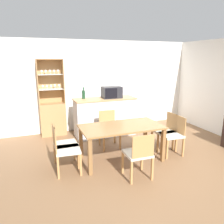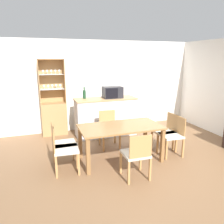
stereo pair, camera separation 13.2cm
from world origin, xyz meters
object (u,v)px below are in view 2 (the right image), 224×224
at_px(dining_chair_head_far, 109,128).
at_px(dining_chair_head_near, 136,154).
at_px(display_cabinet, 54,113).
at_px(dining_chair_side_left_far, 62,144).
at_px(dining_table, 121,131).
at_px(microwave, 112,92).
at_px(dining_chair_side_left_near, 64,149).
at_px(dining_chair_side_right_near, 172,135).
at_px(wine_bottle, 84,94).
at_px(dining_chair_side_right_far, 166,131).

xyz_separation_m(dining_chair_head_far, dining_chair_head_near, (-0.00, -1.51, 0.00)).
distance_m(display_cabinet, dining_chair_side_left_far, 1.95).
height_order(dining_table, microwave, microwave).
distance_m(dining_table, dining_chair_head_near, 0.78).
xyz_separation_m(dining_chair_head_far, dining_chair_side_left_near, (-1.15, -0.88, 0.00)).
height_order(display_cabinet, dining_table, display_cabinet).
height_order(dining_chair_side_right_near, dining_chair_side_left_far, same).
xyz_separation_m(display_cabinet, microwave, (1.50, -0.54, 0.56)).
relative_size(dining_chair_side_right_near, dining_chair_head_near, 1.00).
distance_m(dining_table, dining_chair_side_right_near, 1.17).
bearing_deg(dining_chair_side_left_far, dining_chair_head_near, 51.29).
height_order(display_cabinet, wine_bottle, display_cabinet).
distance_m(dining_chair_head_near, microwave, 2.43).
xyz_separation_m(dining_chair_head_far, dining_chair_side_left_far, (-1.15, -0.63, 0.00)).
bearing_deg(dining_chair_head_far, dining_chair_head_near, 92.22).
distance_m(dining_chair_side_right_near, wine_bottle, 2.46).
relative_size(display_cabinet, dining_chair_head_far, 2.41).
bearing_deg(dining_chair_side_right_far, display_cabinet, 47.99).
bearing_deg(dining_chair_side_right_far, dining_chair_side_left_far, 88.33).
bearing_deg(dining_chair_side_left_near, dining_chair_side_right_near, 94.30).
distance_m(dining_chair_side_left_far, dining_chair_head_near, 1.45).
relative_size(dining_chair_side_right_near, microwave, 1.66).
bearing_deg(dining_chair_side_left_far, microwave, 131.73).
bearing_deg(wine_bottle, dining_chair_head_near, -81.33).
bearing_deg(dining_chair_side_right_near, dining_chair_head_near, 122.08).
xyz_separation_m(dining_chair_side_right_far, dining_chair_side_left_far, (-2.30, -0.00, 0.00)).
distance_m(dining_chair_side_right_near, dining_chair_head_near, 1.31).
bearing_deg(dining_table, dining_chair_side_right_near, -6.49).
relative_size(dining_chair_head_near, wine_bottle, 2.74).
height_order(dining_chair_head_near, microwave, microwave).
relative_size(dining_chair_side_right_far, dining_chair_side_right_near, 1.00).
xyz_separation_m(dining_chair_side_right_near, wine_bottle, (-1.52, 1.80, 0.69)).
xyz_separation_m(dining_chair_head_near, microwave, (0.36, 2.29, 0.72)).
height_order(dining_chair_side_left_near, dining_chair_head_near, same).
relative_size(dining_table, microwave, 3.23).
bearing_deg(dining_chair_head_near, dining_table, 91.31).
relative_size(dining_chair_side_right_far, dining_chair_side_left_far, 1.00).
height_order(dining_chair_side_right_near, wine_bottle, wine_bottle).
relative_size(dining_chair_head_far, wine_bottle, 2.74).
bearing_deg(dining_chair_side_right_near, dining_table, 87.13).
xyz_separation_m(dining_chair_side_left_near, dining_chair_side_left_far, (-0.00, 0.25, 0.00)).
relative_size(dining_chair_side_right_near, dining_chair_side_left_near, 1.00).
bearing_deg(wine_bottle, dining_chair_side_right_far, -45.35).
relative_size(dining_chair_side_right_near, dining_chair_side_left_far, 1.00).
bearing_deg(display_cabinet, dining_table, -61.13).
bearing_deg(dining_table, microwave, 76.79).
xyz_separation_m(display_cabinet, dining_chair_head_near, (1.14, -2.83, -0.16)).
height_order(dining_chair_head_far, dining_chair_side_left_near, same).
relative_size(dining_chair_side_right_far, dining_chair_head_near, 1.00).
relative_size(display_cabinet, dining_chair_side_left_near, 2.41).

